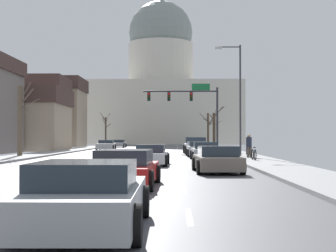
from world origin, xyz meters
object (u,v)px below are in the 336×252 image
at_px(signal_gantry, 191,102).
at_px(pedestrian_00, 249,144).
at_px(pedestrian_01, 248,144).
at_px(sedan_near_05, 125,169).
at_px(street_lamp_right, 237,91).
at_px(pickup_truck_near_00, 196,146).
at_px(sedan_near_03, 151,155).
at_px(sedan_oncoming_00, 106,145).
at_px(sedan_near_02, 205,152).
at_px(bicycle_parked, 254,154).
at_px(sedan_near_06, 86,197).
at_px(sedan_near_04, 217,160).
at_px(sedan_near_01, 199,149).
at_px(sedan_oncoming_01, 119,144).

relative_size(signal_gantry, pedestrian_00, 4.75).
distance_m(signal_gantry, pedestrian_01, 12.75).
height_order(sedan_near_05, pedestrian_01, pedestrian_01).
relative_size(signal_gantry, street_lamp_right, 0.93).
xyz_separation_m(street_lamp_right, pedestrian_01, (1.19, 2.52, -4.07)).
distance_m(signal_gantry, pickup_truck_near_00, 6.59).
relative_size(sedan_near_03, sedan_oncoming_00, 0.94).
bearing_deg(sedan_near_02, bicycle_parked, -42.11).
bearing_deg(sedan_near_05, pedestrian_00, 69.98).
bearing_deg(sedan_near_06, signal_gantry, 85.82).
relative_size(signal_gantry, sedan_near_04, 1.77).
height_order(sedan_near_03, sedan_oncoming_00, sedan_oncoming_00).
height_order(sedan_near_01, sedan_near_03, sedan_near_01).
bearing_deg(pickup_truck_near_00, pedestrian_01, -58.13).
bearing_deg(sedan_oncoming_01, sedan_near_05, -83.20).
distance_m(sedan_near_05, sedan_oncoming_00, 43.60).
bearing_deg(pickup_truck_near_00, sedan_near_06, -95.20).
height_order(street_lamp_right, sedan_oncoming_01, street_lamp_right).
height_order(signal_gantry, sedan_near_06, signal_gantry).
bearing_deg(sedan_oncoming_01, pedestrian_00, -69.96).
relative_size(sedan_near_05, bicycle_parked, 2.62).
relative_size(pickup_truck_near_00, pedestrian_01, 3.34).
relative_size(sedan_oncoming_00, pedestrian_00, 2.84).
height_order(sedan_near_01, bicycle_parked, sedan_near_01).
xyz_separation_m(sedan_near_03, pedestrian_01, (7.30, 12.43, 0.48)).
bearing_deg(street_lamp_right, pedestrian_00, -82.18).
height_order(pickup_truck_near_00, bicycle_parked, pickup_truck_near_00).
bearing_deg(sedan_near_04, sedan_near_05, -119.06).
distance_m(sedan_near_01, pedestrian_01, 4.12).
relative_size(sedan_near_06, sedan_oncoming_00, 0.91).
bearing_deg(sedan_near_04, sedan_near_03, 120.07).
height_order(sedan_near_04, sedan_near_06, same).
bearing_deg(street_lamp_right, sedan_near_04, -100.43).
bearing_deg(sedan_oncoming_01, sedan_near_04, -78.35).
xyz_separation_m(street_lamp_right, pickup_truck_near_00, (-2.82, 8.97, -4.40)).
relative_size(sedan_near_04, sedan_near_05, 0.97).
xyz_separation_m(sedan_near_01, pedestrian_00, (3.31, -5.17, 0.48)).
distance_m(signal_gantry, sedan_near_05, 36.07).
xyz_separation_m(sedan_near_05, bicycle_parked, (6.58, 15.24, -0.08)).
bearing_deg(sedan_near_01, sedan_oncoming_01, 107.74).
xyz_separation_m(sedan_near_03, sedan_oncoming_00, (-6.96, 31.12, 0.01)).
xyz_separation_m(signal_gantry, pickup_truck_near_00, (0.34, -4.79, -4.51)).
height_order(pickup_truck_near_00, sedan_near_03, pickup_truck_near_00).
height_order(sedan_near_06, sedan_oncoming_01, sedan_near_06).
bearing_deg(pickup_truck_near_00, sedan_oncoming_00, 129.94).
bearing_deg(signal_gantry, sedan_near_05, -95.17).
height_order(sedan_near_01, sedan_near_06, sedan_near_01).
distance_m(pickup_truck_near_00, sedan_near_01, 6.96).
distance_m(sedan_near_05, sedan_near_06, 7.36).
xyz_separation_m(sedan_near_03, bicycle_parked, (6.31, 3.28, -0.07)).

